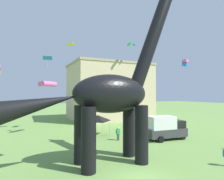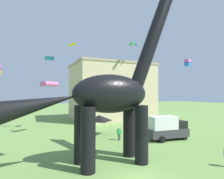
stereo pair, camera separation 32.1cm
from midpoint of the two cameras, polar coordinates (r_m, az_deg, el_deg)
The scene contains 13 objects.
ground_plane at distance 15.48m, azimuth 8.91°, elevation -24.84°, with size 240.00×240.00×0.00m, color #6B9347.
dinosaur_sculpture at distance 17.13m, azimuth -0.02°, elevation -1.27°, with size 16.41×3.48×17.15m.
parked_box_truck at distance 27.33m, azimuth 16.34°, elevation -10.86°, with size 5.75×2.55×3.20m.
person_watching_child at distance 26.14m, azimuth 2.50°, elevation -12.65°, with size 0.66×0.29×1.76m.
festival_canopy_tent at distance 29.24m, azimuth -3.55°, elevation -8.51°, with size 3.15×3.15×3.00m.
kite_mid_center at distance 41.60m, azimuth 6.45°, elevation 13.40°, with size 1.84×2.02×0.57m.
kite_near_high at distance 34.95m, azimuth -17.90°, elevation 8.87°, with size 1.63×1.23×1.99m.
kite_far_left at distance 19.45m, azimuth -22.38°, elevation -4.16°, with size 0.87×0.87×0.89m.
kite_apex at distance 33.67m, azimuth -11.43°, elevation 13.03°, with size 1.66×1.99×0.39m.
kite_high_right at distance 31.47m, azimuth -18.00°, elevation 1.58°, with size 2.84×2.89×0.82m.
kite_far_right at distance 37.86m, azimuth 21.86°, elevation 7.45°, with size 1.05×1.05×1.23m.
kite_trailing at distance 23.81m, azimuth -6.09°, elevation -0.01°, with size 0.65×0.65×0.66m.
background_building_block at distance 48.08m, azimuth -0.09°, elevation -0.61°, with size 18.89×14.16×13.66m.
Camera 2 is at (-7.52, -12.02, 6.15)m, focal length 30.63 mm.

